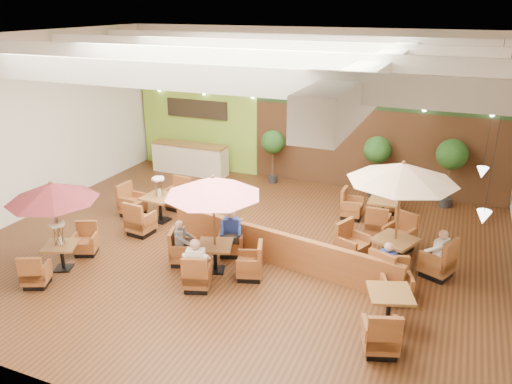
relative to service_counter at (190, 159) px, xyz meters
The scene contains 17 objects.
room 6.78m from the service_counter, 39.88° to the right, with size 14.04×14.00×5.52m.
service_counter is the anchor object (origin of this frame).
booth_divider 7.93m from the service_counter, 44.28° to the right, with size 6.50×0.18×0.90m, color brown.
table_0 7.97m from the service_counter, 84.12° to the right, with size 2.17×2.46×2.36m.
table_1 7.88m from the service_counter, 55.84° to the right, with size 2.61×2.61×2.53m.
table_2 9.71m from the service_counter, 28.69° to the right, with size 2.97×2.97×2.83m.
table_3 4.52m from the service_counter, 74.98° to the right, with size 1.89×2.78×1.59m.
table_4 11.19m from the service_counter, 39.06° to the right, with size 1.11×2.76×0.97m.
table_5 7.71m from the service_counter, 14.52° to the right, with size 1.69×2.52×0.95m.
topiary_0 3.48m from the service_counter, ahead, with size 0.85×0.85×1.98m.
topiary_1 7.16m from the service_counter, ahead, with size 0.91×0.91×2.12m.
topiary_2 9.49m from the service_counter, ahead, with size 0.98×0.98×2.27m.
diner_0 8.57m from the service_counter, 59.31° to the right, with size 0.47×0.42×0.86m.
diner_1 7.05m from the service_counter, 51.62° to the right, with size 0.45×0.42×0.80m.
diner_2 7.31m from the service_counter, 61.84° to the right, with size 0.38×0.41×0.74m.
diner_3 10.16m from the service_counter, 33.83° to the right, with size 0.41×0.38×0.75m.
diner_4 10.54m from the service_counter, 25.98° to the right, with size 0.42×0.44×0.80m.
Camera 1 is at (5.12, -11.07, 6.28)m, focal length 35.00 mm.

